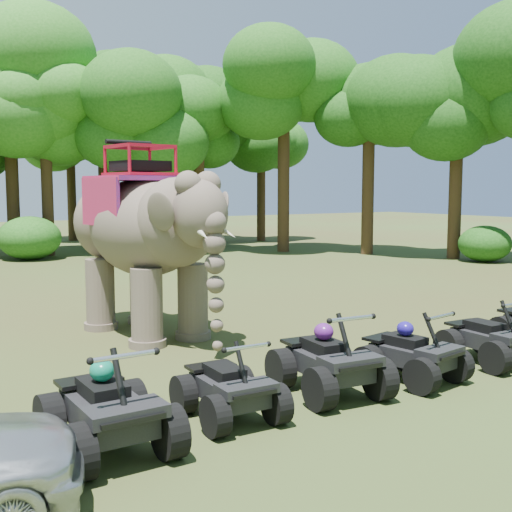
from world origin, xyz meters
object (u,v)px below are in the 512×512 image
object	(u,v)px
atv_3	(412,345)
atv_4	(491,330)
elephant	(144,238)
atv_0	(107,397)
atv_1	(229,378)
atv_2	(329,352)

from	to	relation	value
atv_3	atv_4	xyz separation A→B (m)	(1.99, 0.02, 0.01)
elephant	atv_3	distance (m)	6.26
atv_3	atv_4	bearing A→B (deg)	-8.76
elephant	atv_0	xyz separation A→B (m)	(-2.81, -5.69, -1.42)
atv_1	atv_4	distance (m)	5.42
atv_1	atv_3	xyz separation A→B (m)	(3.42, -0.08, 0.02)
atv_1	atv_3	world-z (taller)	atv_3
atv_4	elephant	bearing A→B (deg)	130.51
atv_2	atv_3	distance (m)	1.60
atv_4	atv_1	bearing A→B (deg)	-178.48
atv_2	atv_3	bearing A→B (deg)	-1.44
elephant	atv_0	world-z (taller)	elephant
atv_1	atv_3	distance (m)	3.42
atv_0	atv_4	world-z (taller)	atv_0
atv_2	elephant	bearing A→B (deg)	104.17
atv_0	atv_1	bearing A→B (deg)	5.27
atv_0	atv_4	distance (m)	7.21
atv_2	atv_3	world-z (taller)	atv_2
atv_0	atv_2	xyz separation A→B (m)	(3.63, 0.31, -0.01)
elephant	atv_3	size ratio (longest dim) A/B	3.08
atv_2	atv_4	world-z (taller)	atv_2
atv_1	atv_2	bearing A→B (deg)	5.32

